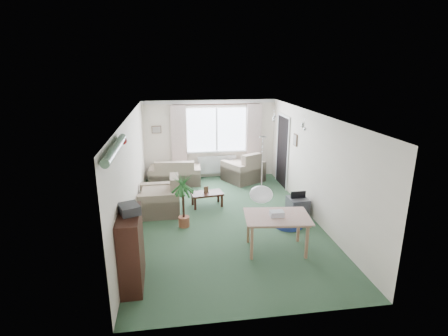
{
  "coord_description": "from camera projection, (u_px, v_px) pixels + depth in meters",
  "views": [
    {
      "loc": [
        -1.1,
        -7.21,
        3.4
      ],
      "look_at": [
        0.0,
        0.3,
        1.15
      ],
      "focal_mm": 28.0,
      "sensor_mm": 36.0,
      "label": 1
    }
  ],
  "objects": [
    {
      "name": "ground",
      "position": [
        226.0,
        220.0,
        7.96
      ],
      "size": [
        6.5,
        6.5,
        0.0
      ],
      "primitive_type": "plane",
      "color": "#2E4D34"
    },
    {
      "name": "window",
      "position": [
        217.0,
        130.0,
        10.63
      ],
      "size": [
        1.8,
        0.03,
        1.3
      ],
      "primitive_type": "cube",
      "color": "white"
    },
    {
      "name": "curtain_rod",
      "position": [
        217.0,
        104.0,
        10.33
      ],
      "size": [
        2.6,
        0.03,
        0.03
      ],
      "primitive_type": "cube",
      "color": "black"
    },
    {
      "name": "curtain_left",
      "position": [
        179.0,
        139.0,
        10.44
      ],
      "size": [
        0.45,
        0.08,
        2.0
      ],
      "primitive_type": "cube",
      "color": "beige"
    },
    {
      "name": "curtain_right",
      "position": [
        254.0,
        137.0,
        10.76
      ],
      "size": [
        0.45,
        0.08,
        2.0
      ],
      "primitive_type": "cube",
      "color": "beige"
    },
    {
      "name": "radiator",
      "position": [
        217.0,
        165.0,
        10.9
      ],
      "size": [
        1.2,
        0.1,
        0.55
      ],
      "primitive_type": "cube",
      "color": "white"
    },
    {
      "name": "doorway",
      "position": [
        283.0,
        152.0,
        10.04
      ],
      "size": [
        0.03,
        0.95,
        2.0
      ],
      "primitive_type": "cube",
      "color": "black"
    },
    {
      "name": "pendant_lamp",
      "position": [
        261.0,
        194.0,
        5.39
      ],
      "size": [
        0.36,
        0.36,
        0.36
      ],
      "primitive_type": "sphere",
      "color": "white"
    },
    {
      "name": "tinsel_garland",
      "position": [
        115.0,
        149.0,
        4.87
      ],
      "size": [
        1.6,
        1.6,
        0.12
      ],
      "primitive_type": "cylinder",
      "color": "#196626"
    },
    {
      "name": "bauble_cluster_a",
      "position": [
        274.0,
        116.0,
        8.37
      ],
      "size": [
        0.2,
        0.2,
        0.2
      ],
      "primitive_type": "sphere",
      "color": "silver"
    },
    {
      "name": "bauble_cluster_b",
      "position": [
        304.0,
        124.0,
        7.27
      ],
      "size": [
        0.2,
        0.2,
        0.2
      ],
      "primitive_type": "sphere",
      "color": "silver"
    },
    {
      "name": "wall_picture_back",
      "position": [
        156.0,
        130.0,
        10.36
      ],
      "size": [
        0.28,
        0.03,
        0.22
      ],
      "primitive_type": "cube",
      "color": "brown"
    },
    {
      "name": "wall_picture_right",
      "position": [
        295.0,
        140.0,
        8.94
      ],
      "size": [
        0.03,
        0.24,
        0.3
      ],
      "primitive_type": "cube",
      "color": "brown"
    },
    {
      "name": "sofa",
      "position": [
        175.0,
        171.0,
        10.31
      ],
      "size": [
        1.54,
        0.88,
        0.74
      ],
      "primitive_type": "cube",
      "rotation": [
        0.0,
        0.0,
        3.08
      ],
      "color": "#BBB28D",
      "rests_on": "ground"
    },
    {
      "name": "armchair_corner",
      "position": [
        243.0,
        166.0,
        10.55
      ],
      "size": [
        1.35,
        1.33,
        0.91
      ],
      "primitive_type": "cube",
      "rotation": [
        0.0,
        0.0,
        3.64
      ],
      "color": "beige",
      "rests_on": "ground"
    },
    {
      "name": "armchair_left",
      "position": [
        159.0,
        195.0,
        8.27
      ],
      "size": [
        0.94,
        0.99,
        0.89
      ],
      "primitive_type": "cube",
      "rotation": [
        0.0,
        0.0,
        -1.57
      ],
      "color": "beige",
      "rests_on": "ground"
    },
    {
      "name": "coffee_table",
      "position": [
        207.0,
        199.0,
        8.72
      ],
      "size": [
        0.83,
        0.54,
        0.35
      ],
      "primitive_type": "cube",
      "rotation": [
        0.0,
        0.0,
        0.14
      ],
      "color": "black",
      "rests_on": "ground"
    },
    {
      "name": "photo_frame",
      "position": [
        206.0,
        189.0,
        8.66
      ],
      "size": [
        0.12,
        0.06,
        0.16
      ],
      "primitive_type": "cube",
      "rotation": [
        0.0,
        0.0,
        0.37
      ],
      "color": "brown",
      "rests_on": "coffee_table"
    },
    {
      "name": "bookshelf",
      "position": [
        131.0,
        249.0,
        5.52
      ],
      "size": [
        0.36,
        1.0,
        1.21
      ],
      "primitive_type": "cube",
      "rotation": [
        0.0,
        0.0,
        0.03
      ],
      "color": "black",
      "rests_on": "ground"
    },
    {
      "name": "hifi_box",
      "position": [
        129.0,
        209.0,
        5.34
      ],
      "size": [
        0.39,
        0.43,
        0.14
      ],
      "primitive_type": "cube",
      "rotation": [
        0.0,
        0.0,
        0.38
      ],
      "color": "#333438",
      "rests_on": "bookshelf"
    },
    {
      "name": "houseplant",
      "position": [
        183.0,
        201.0,
        7.49
      ],
      "size": [
        0.54,
        0.54,
        1.2
      ],
      "primitive_type": "cylinder",
      "rotation": [
        0.0,
        0.0,
        0.05
      ],
      "color": "#216123",
      "rests_on": "ground"
    },
    {
      "name": "dining_table",
      "position": [
        276.0,
        233.0,
        6.59
      ],
      "size": [
        1.17,
        0.85,
        0.69
      ],
      "primitive_type": "cube",
      "rotation": [
        0.0,
        0.0,
        -0.11
      ],
      "color": "tan",
      "rests_on": "ground"
    },
    {
      "name": "gift_box",
      "position": [
        277.0,
        214.0,
        6.46
      ],
      "size": [
        0.26,
        0.19,
        0.12
      ],
      "primitive_type": "cube",
      "rotation": [
        0.0,
        0.0,
        -0.05
      ],
      "color": "white",
      "rests_on": "dining_table"
    },
    {
      "name": "tv_cube",
      "position": [
        297.0,
        207.0,
        8.17
      ],
      "size": [
        0.46,
        0.5,
        0.43
      ],
      "primitive_type": "cube",
      "rotation": [
        0.0,
        0.0,
        0.06
      ],
      "color": "#3F4045",
      "rests_on": "ground"
    },
    {
      "name": "pet_bed",
      "position": [
        288.0,
        223.0,
        7.66
      ],
      "size": [
        0.7,
        0.7,
        0.12
      ],
      "primitive_type": "cylinder",
      "rotation": [
        0.0,
        0.0,
        -0.15
      ],
      "color": "navy",
      "rests_on": "ground"
    }
  ]
}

